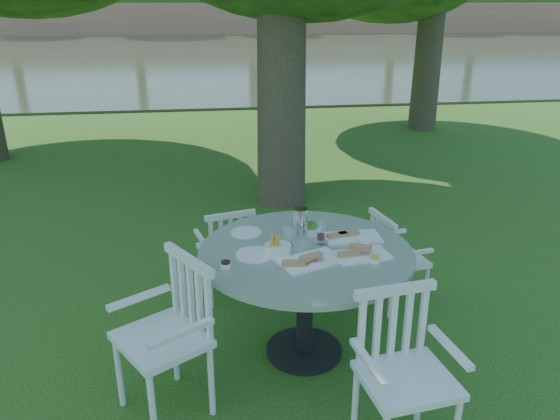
# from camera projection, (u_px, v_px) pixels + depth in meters

# --- Properties ---
(ground) EXTENTS (140.00, 140.00, 0.00)m
(ground) POSITION_uv_depth(u_px,v_px,m) (283.00, 313.00, 4.58)
(ground) COLOR #18400D
(ground) RESTS_ON ground
(table) EXTENTS (1.49, 1.49, 0.84)m
(table) POSITION_uv_depth(u_px,v_px,m) (305.00, 269.00, 3.82)
(table) COLOR black
(table) RESTS_ON ground
(chair_ne) EXTENTS (0.46, 0.49, 0.83)m
(chair_ne) POSITION_uv_depth(u_px,v_px,m) (391.00, 253.00, 4.52)
(chair_ne) COLOR silver
(chair_ne) RESTS_ON ground
(chair_nw) EXTENTS (0.51, 0.49, 0.84)m
(chair_nw) POSITION_uv_depth(u_px,v_px,m) (228.00, 247.00, 4.62)
(chair_nw) COLOR silver
(chair_nw) RESTS_ON ground
(chair_sw) EXTENTS (0.68, 0.69, 1.02)m
(chair_sw) POSITION_uv_depth(u_px,v_px,m) (175.00, 323.00, 3.35)
(chair_sw) COLOR silver
(chair_sw) RESTS_ON ground
(chair_se) EXTENTS (0.55, 0.52, 0.97)m
(chair_se) POSITION_uv_depth(u_px,v_px,m) (400.00, 359.00, 3.06)
(chair_se) COLOR silver
(chair_se) RESTS_ON ground
(tableware) EXTENTS (1.17, 0.83, 0.22)m
(tableware) POSITION_uv_depth(u_px,v_px,m) (306.00, 241.00, 3.80)
(tableware) COLOR white
(tableware) RESTS_ON table
(river) EXTENTS (100.00, 28.00, 0.12)m
(river) POSITION_uv_depth(u_px,v_px,m) (213.00, 54.00, 25.81)
(river) COLOR #313A22
(river) RESTS_ON ground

